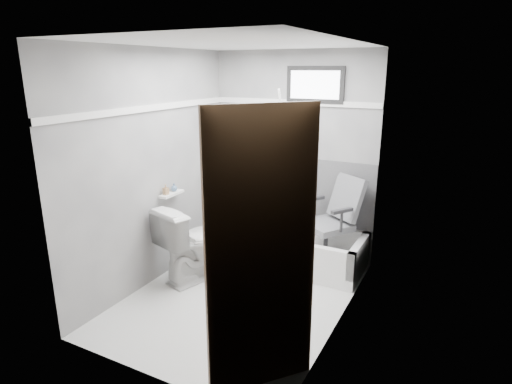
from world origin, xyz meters
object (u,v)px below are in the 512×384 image
Objects in this scene: soap_bottle_a at (166,190)px; soap_bottle_b at (174,187)px; toilet at (196,242)px; office_chair at (327,219)px; bathtub at (297,248)px; door at (277,284)px.

soap_bottle_a is 0.14m from soap_bottle_b.
soap_bottle_b is at bearing 2.44° from toilet.
office_chair is 10.89× the size of soap_bottle_b.
door is at bearing -71.25° from bathtub.
door reaches higher than soap_bottle_b.
office_chair reaches higher than soap_bottle_b.
soap_bottle_a reaches higher than toilet.
door is at bearing -35.65° from soap_bottle_a.
door reaches higher than soap_bottle_a.
soap_bottle_b is (-0.32, 0.08, 0.55)m from toilet.
soap_bottle_a is 1.32× the size of soap_bottle_b.
office_chair is at bearing 100.72° from door.
toilet is 9.51× the size of soap_bottle_b.
soap_bottle_a reaches higher than soap_bottle_b.
toilet is 7.23× the size of soap_bottle_a.
office_chair is 1.45m from toilet.
office_chair is 2.33m from door.
toilet is 0.64m from soap_bottle_a.
door reaches higher than office_chair.
bathtub is at bearing 35.44° from soap_bottle_a.
soap_bottle_b reaches higher than toilet.
door is at bearing 155.46° from toilet.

